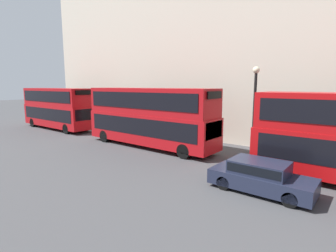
# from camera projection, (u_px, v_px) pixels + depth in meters

# --- Properties ---
(bus_second_in_queue) EXTENTS (2.59, 11.48, 4.59)m
(bus_second_in_queue) POSITION_uv_depth(u_px,v_px,m) (149.00, 115.00, 20.37)
(bus_second_in_queue) COLOR #A80F14
(bus_second_in_queue) RESTS_ON ground
(bus_third_in_queue) EXTENTS (2.59, 10.42, 4.48)m
(bus_third_in_queue) POSITION_uv_depth(u_px,v_px,m) (57.00, 107.00, 28.86)
(bus_third_in_queue) COLOR #A80F14
(bus_third_in_queue) RESTS_ON ground
(car_hatchback) EXTENTS (1.86, 4.52, 1.44)m
(car_hatchback) POSITION_uv_depth(u_px,v_px,m) (260.00, 176.00, 11.87)
(car_hatchback) COLOR #1E2338
(car_hatchback) RESTS_ON ground
(street_lamp) EXTENTS (0.44, 0.44, 6.00)m
(street_lamp) POSITION_uv_depth(u_px,v_px,m) (255.00, 102.00, 17.02)
(street_lamp) COLOR black
(street_lamp) RESTS_ON ground
(pedestrian) EXTENTS (0.36, 0.36, 1.70)m
(pedestrian) POSITION_uv_depth(u_px,v_px,m) (293.00, 149.00, 16.79)
(pedestrian) COLOR #26262D
(pedestrian) RESTS_ON ground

